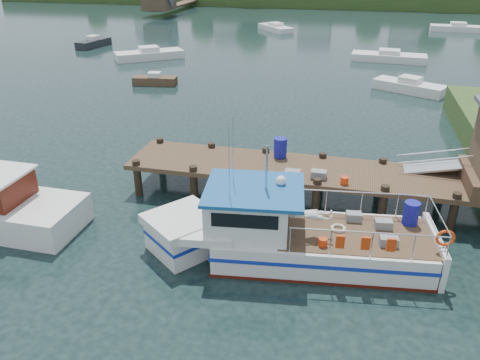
% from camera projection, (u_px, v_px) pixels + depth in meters
% --- Properties ---
extents(ground_plane, '(160.00, 160.00, 0.00)m').
position_uv_depth(ground_plane, '(271.00, 195.00, 20.07)').
color(ground_plane, black).
extents(dock, '(16.60, 3.00, 4.78)m').
position_uv_depth(dock, '(442.00, 161.00, 17.73)').
color(dock, '#4A3523').
rests_on(dock, ground).
extents(lobster_boat, '(10.15, 3.95, 4.82)m').
position_uv_depth(lobster_boat, '(285.00, 235.00, 15.63)').
color(lobster_boat, silver).
rests_on(lobster_boat, ground).
extents(moored_rowboat, '(3.49, 1.63, 0.97)m').
position_uv_depth(moored_rowboat, '(155.00, 80.00, 36.43)').
color(moored_rowboat, '#4A3523').
rests_on(moored_rowboat, ground).
extents(moored_far, '(6.81, 2.63, 1.14)m').
position_uv_depth(moored_far, '(458.00, 28.00, 60.68)').
color(moored_far, silver).
rests_on(moored_far, ground).
extents(moored_a, '(6.45, 5.60, 1.18)m').
position_uv_depth(moored_a, '(149.00, 54.00, 45.10)').
color(moored_a, silver).
rests_on(moored_a, ground).
extents(moored_b, '(5.37, 3.90, 1.14)m').
position_uv_depth(moored_b, '(409.00, 86.00, 34.53)').
color(moored_b, silver).
rests_on(moored_b, ground).
extents(moored_c, '(6.95, 2.77, 1.07)m').
position_uv_depth(moored_c, '(389.00, 57.00, 44.26)').
color(moored_c, silver).
rests_on(moored_c, ground).
extents(moored_d, '(5.42, 6.09, 1.04)m').
position_uv_depth(moored_d, '(276.00, 28.00, 61.09)').
color(moored_d, silver).
rests_on(moored_d, ground).
extents(moored_e, '(2.22, 4.53, 1.20)m').
position_uv_depth(moored_e, '(94.00, 43.00, 50.79)').
color(moored_e, black).
rests_on(moored_e, ground).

